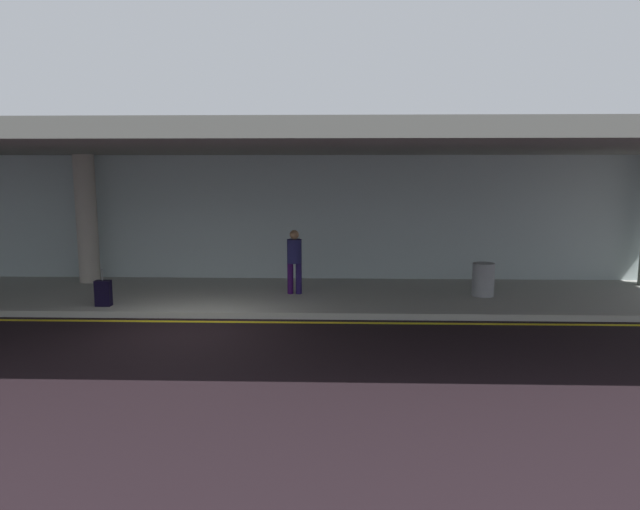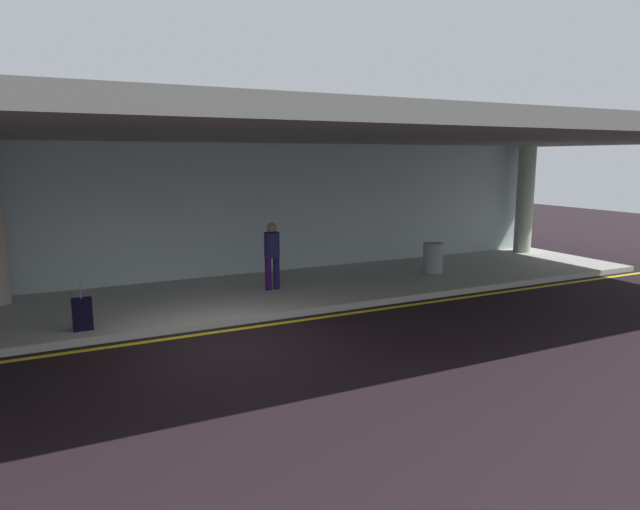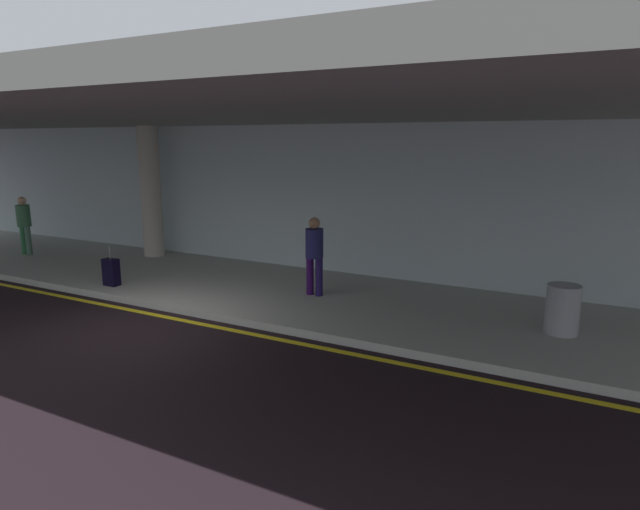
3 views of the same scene
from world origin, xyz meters
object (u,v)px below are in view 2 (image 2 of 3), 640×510
person_waiting_for_ride (272,251)px  suitcase_upright_primary (82,314)px  trash_bin_steel (433,258)px  support_column_left_mid (525,199)px

person_waiting_for_ride → suitcase_upright_primary: person_waiting_for_ride is taller
person_waiting_for_ride → suitcase_upright_primary: 4.76m
person_waiting_for_ride → suitcase_upright_primary: (-4.47, -1.50, -0.65)m
trash_bin_steel → suitcase_upright_primary: bearing=-171.4°
suitcase_upright_primary → trash_bin_steel: bearing=-5.6°
support_column_left_mid → suitcase_upright_primary: bearing=-168.4°
suitcase_upright_primary → support_column_left_mid: bearing=-2.6°
support_column_left_mid → trash_bin_steel: size_ratio=4.29×
person_waiting_for_ride → trash_bin_steel: (4.89, -0.08, -0.54)m
person_waiting_for_ride → trash_bin_steel: bearing=41.1°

